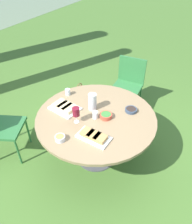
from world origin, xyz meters
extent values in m
plane|color=#446B2B|center=(0.00, 0.00, 0.00)|extent=(40.00, 40.00, 0.00)
cylinder|color=#4C4C51|center=(0.00, 0.00, 0.01)|extent=(0.53, 0.53, 0.02)
cylinder|color=#4C4C51|center=(0.00, 0.00, 0.35)|extent=(0.11, 0.11, 0.66)
cylinder|color=#8C7251|center=(0.00, 0.00, 0.69)|extent=(1.41, 1.41, 0.03)
cube|color=#2D6B38|center=(1.14, 0.06, 0.45)|extent=(0.44, 0.46, 0.04)
cube|color=#2D6B38|center=(1.34, 0.07, 0.68)|extent=(0.05, 0.44, 0.42)
cylinder|color=#2D6B38|center=(0.95, 0.25, 0.22)|extent=(0.03, 0.03, 0.43)
cylinder|color=#2D6B38|center=(0.97, -0.14, 0.22)|extent=(0.03, 0.03, 0.43)
cylinder|color=#2D6B38|center=(1.31, 0.27, 0.22)|extent=(0.03, 0.03, 0.43)
cylinder|color=#2D6B38|center=(1.34, -0.12, 0.22)|extent=(0.03, 0.03, 0.43)
cube|color=#2D6B38|center=(-0.48, 1.05, 0.45)|extent=(0.57, 0.56, 0.04)
cylinder|color=#2D6B38|center=(-0.58, 0.80, 0.22)|extent=(0.03, 0.03, 0.43)
cylinder|color=#2D6B38|center=(-0.22, 0.97, 0.22)|extent=(0.03, 0.03, 0.43)
cylinder|color=#2D6B38|center=(-0.38, 1.30, 0.22)|extent=(0.03, 0.03, 0.43)
cylinder|color=silver|center=(0.10, 0.10, 0.82)|extent=(0.10, 0.10, 0.21)
cone|color=silver|center=(0.14, 0.10, 0.91)|extent=(0.03, 0.03, 0.03)
cylinder|color=silver|center=(-0.20, 0.14, 0.71)|extent=(0.06, 0.06, 0.01)
cylinder|color=silver|center=(-0.20, 0.14, 0.76)|extent=(0.01, 0.01, 0.09)
cylinder|color=maroon|center=(-0.20, 0.14, 0.86)|extent=(0.08, 0.08, 0.10)
cube|color=white|center=(-0.06, 0.40, 0.72)|extent=(0.30, 0.38, 0.02)
cube|color=#E0C184|center=(-0.08, 0.32, 0.75)|extent=(0.18, 0.14, 0.04)
cube|color=#E0C184|center=(-0.06, 0.40, 0.75)|extent=(0.18, 0.14, 0.04)
cube|color=#E0C184|center=(-0.05, 0.47, 0.75)|extent=(0.18, 0.14, 0.04)
cube|color=white|center=(-0.33, -0.15, 0.72)|extent=(0.21, 0.36, 0.02)
cube|color=#B2844C|center=(-0.32, -0.07, 0.75)|extent=(0.13, 0.13, 0.04)
cube|color=#B2844C|center=(-0.33, -0.15, 0.75)|extent=(0.13, 0.13, 0.04)
cube|color=#B2844C|center=(-0.33, -0.23, 0.75)|extent=(0.13, 0.13, 0.04)
cylinder|color=silver|center=(-0.52, 0.13, 0.74)|extent=(0.11, 0.11, 0.05)
cylinder|color=#E0C147|center=(-0.52, 0.13, 0.75)|extent=(0.09, 0.09, 0.02)
cylinder|color=#B74733|center=(0.03, -0.11, 0.74)|extent=(0.14, 0.14, 0.05)
cylinder|color=#387533|center=(0.03, -0.11, 0.75)|extent=(0.12, 0.12, 0.02)
cylinder|color=#334256|center=(0.28, -0.32, 0.73)|extent=(0.14, 0.14, 0.04)
cylinder|color=#2D231E|center=(0.28, -0.32, 0.74)|extent=(0.12, 0.12, 0.02)
cylinder|color=silver|center=(0.21, 0.54, 0.75)|extent=(0.07, 0.07, 0.09)
cylinder|color=silver|center=(-0.03, -0.01, 0.76)|extent=(0.06, 0.06, 0.09)
cube|color=brown|center=(1.00, 0.88, 0.12)|extent=(0.30, 0.14, 0.24)
torus|color=brown|center=(1.00, 0.88, 0.27)|extent=(0.19, 0.01, 0.19)
camera|label=1|loc=(-1.72, -0.94, 2.33)|focal=35.00mm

